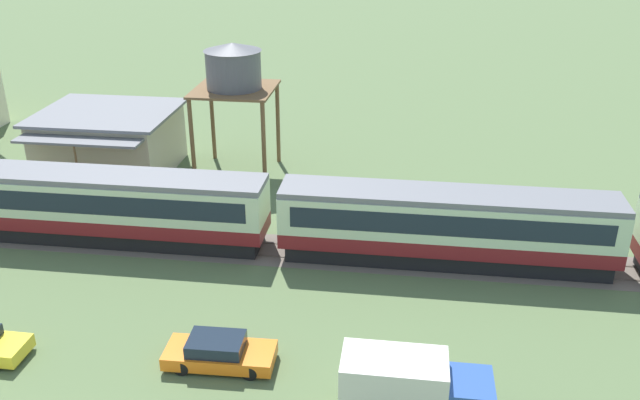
# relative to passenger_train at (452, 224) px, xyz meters

# --- Properties ---
(passenger_train) EXTENTS (90.54, 2.94, 3.98)m
(passenger_train) POSITION_rel_passenger_train_xyz_m (0.00, 0.00, 0.00)
(passenger_train) COLOR maroon
(passenger_train) RESTS_ON ground_plane
(railway_track) EXTENTS (145.75, 3.60, 0.04)m
(railway_track) POSITION_rel_passenger_train_xyz_m (-1.30, 0.00, -2.20)
(railway_track) COLOR #665B51
(railway_track) RESTS_ON ground_plane
(station_building) EXTENTS (9.09, 9.08, 4.29)m
(station_building) POSITION_rel_passenger_train_xyz_m (-22.90, 10.02, -0.04)
(station_building) COLOR #BCB293
(station_building) RESTS_ON ground_plane
(water_tower) EXTENTS (5.29, 5.29, 8.98)m
(water_tower) POSITION_rel_passenger_train_xyz_m (-14.08, 10.87, 4.96)
(water_tower) COLOR brown
(water_tower) RESTS_ON ground_plane
(parked_car_orange_2) EXTENTS (4.57, 1.98, 1.27)m
(parked_car_orange_2) POSITION_rel_passenger_train_xyz_m (-9.71, -9.96, -1.61)
(parked_car_orange_2) COLOR orange
(parked_car_orange_2) RESTS_ON ground_plane
(delivery_truck_blue) EXTENTS (5.51, 2.06, 2.62)m
(delivery_truck_blue) POSITION_rel_passenger_train_xyz_m (-1.90, -12.05, -0.89)
(delivery_truck_blue) COLOR #2D519E
(delivery_truck_blue) RESTS_ON ground_plane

